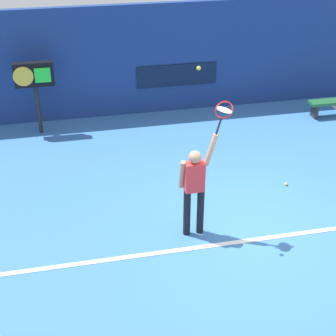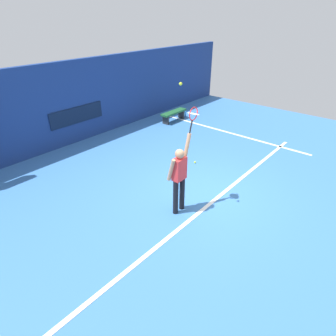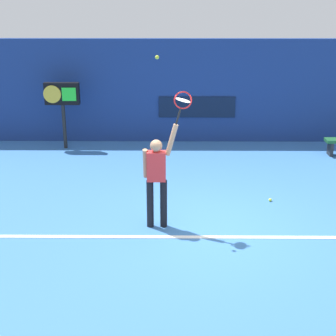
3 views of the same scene
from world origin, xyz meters
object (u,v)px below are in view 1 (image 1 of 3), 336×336
court_bench (334,104)px  spare_ball (286,184)px  scoreboard_clock (34,78)px  tennis_racket (223,112)px  tennis_ball (199,68)px  tennis_player (194,186)px

court_bench → spare_ball: court_bench is taller
scoreboard_clock → court_bench: bearing=-4.4°
court_bench → tennis_racket: bearing=-136.7°
tennis_ball → scoreboard_clock: tennis_ball is taller
tennis_racket → court_bench: (4.63, 4.36, -2.03)m
tennis_racket → court_bench: size_ratio=0.45×
tennis_racket → spare_ball: tennis_racket is taller
tennis_racket → spare_ball: 3.23m
scoreboard_clock → tennis_player: bearing=-61.2°
tennis_racket → scoreboard_clock: bearing=122.7°
scoreboard_clock → spare_ball: (5.07, -3.77, -1.42)m
tennis_player → tennis_racket: 1.43m
scoreboard_clock → court_bench: (7.81, -0.60, -1.11)m
tennis_racket → spare_ball: bearing=32.2°
scoreboard_clock → spare_ball: scoreboard_clock is taller
tennis_player → spare_ball: 2.81m
tennis_player → scoreboard_clock: bearing=118.8°
tennis_racket → court_bench: tennis_racket is taller
court_bench → tennis_player: bearing=-139.4°
tennis_player → tennis_racket: size_ratio=3.16×
tennis_racket → tennis_ball: bearing=175.4°
tennis_racket → court_bench: 6.68m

